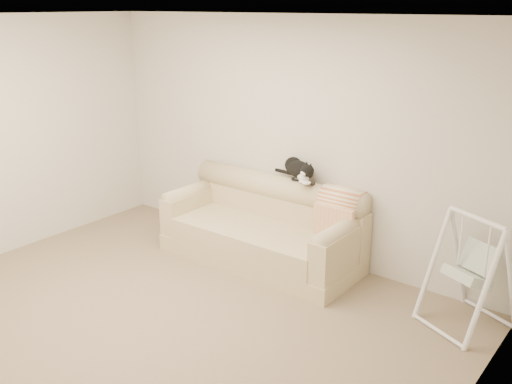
% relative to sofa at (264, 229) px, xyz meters
% --- Properties ---
extents(ground_plane, '(5.00, 5.00, 0.00)m').
position_rel_sofa_xyz_m(ground_plane, '(0.07, -1.62, -0.35)').
color(ground_plane, '#77684F').
rests_on(ground_plane, ground).
extents(room_shell, '(5.04, 4.04, 2.60)m').
position_rel_sofa_xyz_m(room_shell, '(0.07, -1.62, 1.18)').
color(room_shell, beige).
rests_on(room_shell, ground).
extents(sofa, '(2.20, 0.93, 0.90)m').
position_rel_sofa_xyz_m(sofa, '(0.00, 0.00, 0.00)').
color(sofa, tan).
rests_on(sofa, ground).
extents(remote_a, '(0.18, 0.07, 0.03)m').
position_rel_sofa_xyz_m(remote_a, '(0.30, 0.23, 0.56)').
color(remote_a, black).
rests_on(remote_a, sofa).
extents(remote_b, '(0.17, 0.06, 0.02)m').
position_rel_sofa_xyz_m(remote_b, '(0.41, 0.20, 0.56)').
color(remote_b, black).
rests_on(remote_b, sofa).
extents(tuxedo_cat, '(0.60, 0.43, 0.24)m').
position_rel_sofa_xyz_m(tuxedo_cat, '(0.26, 0.27, 0.66)').
color(tuxedo_cat, black).
rests_on(tuxedo_cat, sofa).
extents(throw_blanket, '(0.45, 0.38, 0.58)m').
position_rel_sofa_xyz_m(throw_blanket, '(0.81, 0.23, 0.37)').
color(throw_blanket, '#D16E3B').
rests_on(throw_blanket, sofa).
extents(baby_swing, '(0.84, 0.86, 1.03)m').
position_rel_sofa_xyz_m(baby_swing, '(2.22, -0.01, 0.16)').
color(baby_swing, white).
rests_on(baby_swing, ground).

